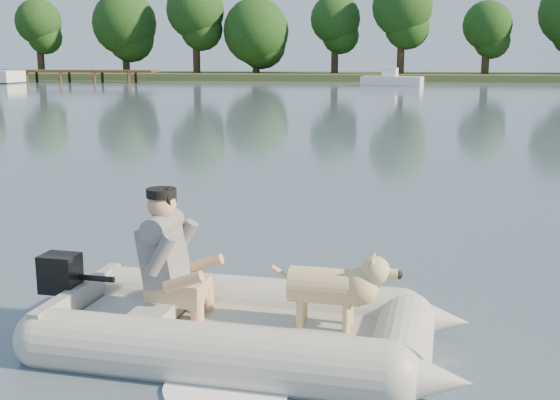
# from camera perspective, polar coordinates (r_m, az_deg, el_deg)

# --- Properties ---
(water) EXTENTS (160.00, 160.00, 0.00)m
(water) POSITION_cam_1_polar(r_m,az_deg,el_deg) (6.70, -4.90, -9.28)
(water) COLOR slate
(water) RESTS_ON ground
(shore_bank) EXTENTS (160.00, 12.00, 0.70)m
(shore_bank) POSITION_cam_1_polar(r_m,az_deg,el_deg) (68.14, 6.51, 9.92)
(shore_bank) COLOR #47512D
(shore_bank) RESTS_ON water
(dock) EXTENTS (18.00, 2.00, 1.04)m
(dock) POSITION_cam_1_polar(r_m,az_deg,el_deg) (64.25, -17.91, 9.57)
(dock) COLOR #4C331E
(dock) RESTS_ON water
(treeline) EXTENTS (75.85, 7.35, 9.27)m
(treeline) POSITION_cam_1_polar(r_m,az_deg,el_deg) (67.27, 7.88, 14.25)
(treeline) COLOR #332316
(treeline) RESTS_ON shore_bank
(dinghy) EXTENTS (4.93, 3.54, 1.40)m
(dinghy) POSITION_cam_1_polar(r_m,az_deg,el_deg) (5.77, -2.88, -6.44)
(dinghy) COLOR #A7A7A2
(dinghy) RESTS_ON water
(man) EXTENTS (0.80, 0.70, 1.09)m
(man) POSITION_cam_1_polar(r_m,az_deg,el_deg) (5.99, -9.28, -4.02)
(man) COLOR slate
(man) RESTS_ON dinghy
(dog) EXTENTS (0.97, 0.43, 0.63)m
(dog) POSITION_cam_1_polar(r_m,az_deg,el_deg) (5.70, 3.67, -7.48)
(dog) COLOR tan
(dog) RESTS_ON dinghy
(outboard_motor) EXTENTS (0.45, 0.34, 0.80)m
(outboard_motor) POSITION_cam_1_polar(r_m,az_deg,el_deg) (6.52, -17.31, -7.45)
(outboard_motor) COLOR black
(outboard_motor) RESTS_ON dinghy
(motorboat) EXTENTS (4.98, 2.85, 1.98)m
(motorboat) POSITION_cam_1_polar(r_m,az_deg,el_deg) (54.51, 9.11, 10.08)
(motorboat) COLOR white
(motorboat) RESTS_ON water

